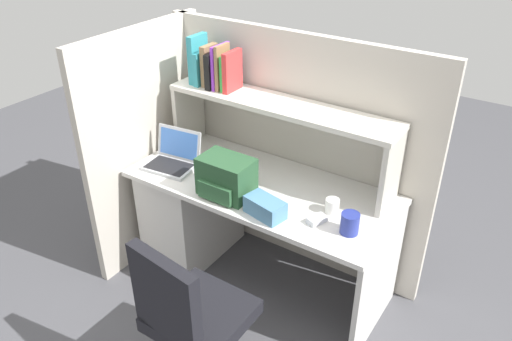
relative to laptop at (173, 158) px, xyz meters
The scene contains 13 objects.
ground_plane 0.98m from the laptop, 10.61° to the left, with size 8.00×8.00×0.00m, color #4C4C51.
desk 0.44m from the laptop, 29.55° to the left, with size 1.60×0.70×0.73m.
cubicle_partition_rear 0.76m from the laptop, 40.06° to the left, with size 1.84×0.05×1.55m, color #BCB5A8.
cubicle_partition_left 0.27m from the laptop, 167.61° to the left, with size 0.05×1.06×1.55m, color #BCB5A8.
overhead_hutch 0.72m from the laptop, 27.98° to the left, with size 1.44×0.28×0.45m.
reference_books_on_shelf 0.62m from the laptop, 71.18° to the left, with size 0.30×0.18×0.30m.
laptop is the anchor object (origin of this frame).
backpack 0.49m from the laptop, 10.35° to the right, with size 0.30×0.23×0.23m.
computer_mouse 1.04m from the laptop, ahead, with size 0.06×0.10×0.03m, color silver.
paper_cup 1.06m from the laptop, ahead, with size 0.08×0.08×0.08m, color white.
tissue_box 0.78m from the laptop, 10.20° to the right, with size 0.22×0.12×0.10m, color teal.
snack_canister 1.21m from the laptop, ahead, with size 0.10×0.10×0.11m, color navy.
office_chair 1.12m from the laptop, 44.78° to the right, with size 0.52×0.52×0.93m.
Camera 1 is at (1.38, -2.13, 2.32)m, focal length 35.55 mm.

